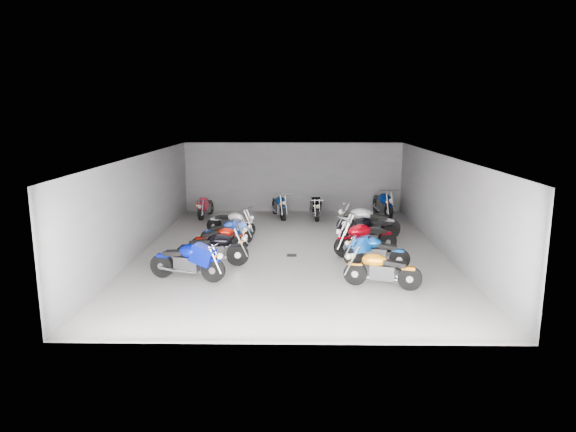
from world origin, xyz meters
The scene contains 20 objects.
ground centered at (0.00, 0.00, 0.00)m, with size 14.00×14.00×0.00m, color gray.
wall_back centered at (0.00, 7.00, 1.60)m, with size 10.00×0.10×3.20m, color slate.
wall_left centered at (-5.00, 0.00, 1.60)m, with size 0.10×14.00×3.20m, color slate.
wall_right centered at (5.00, 0.00, 1.60)m, with size 0.10×14.00×3.20m, color slate.
ceiling centered at (0.00, 0.00, 3.22)m, with size 10.00×14.00×0.04m, color black.
drain_grate centered at (0.00, -0.50, 0.01)m, with size 0.32×0.32×0.01m, color black.
motorcycle_left_b centered at (-2.86, -2.99, 0.54)m, with size 2.20×0.71×0.98m.
motorcycle_left_c centered at (-2.37, -1.72, 0.54)m, with size 2.23×0.52×0.98m.
motorcycle_left_d centered at (-2.36, -0.21, 0.46)m, with size 1.87×0.74×0.85m.
motorcycle_left_e centered at (-2.26, 0.82, 0.44)m, with size 1.82×0.57×0.81m.
motorcycle_left_f centered at (-2.30, 2.20, 0.49)m, with size 1.93×0.89×0.89m.
motorcycle_right_b centered at (2.41, -3.54, 0.50)m, with size 2.03×0.71×0.91m.
motorcycle_right_c centered at (2.52, -1.73, 0.48)m, with size 1.96×0.70×0.88m.
motorcycle_right_d centered at (2.39, -0.37, 0.55)m, with size 2.17×1.04×1.01m.
motorcycle_right_e centered at (2.68, 0.94, 0.53)m, with size 2.12×0.93×0.97m.
motorcycle_right_f centered at (2.79, 2.08, 0.57)m, with size 2.32×0.81×1.04m.
motorcycle_back_a centered at (-3.85, 5.53, 0.46)m, with size 0.45×1.92×0.84m.
motorcycle_back_c centered at (-0.60, 5.57, 0.52)m, with size 0.71×2.13×0.96m.
motorcycle_back_d centered at (0.96, 5.38, 0.50)m, with size 0.46×2.07×0.91m.
motorcycle_back_f centered at (4.01, 5.83, 0.57)m, with size 0.60×2.38×1.05m.
Camera 1 is at (0.13, -16.61, 4.62)m, focal length 32.00 mm.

